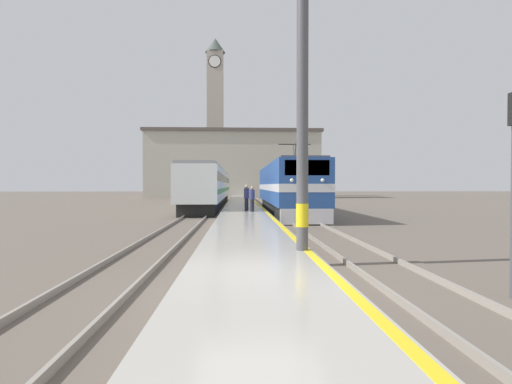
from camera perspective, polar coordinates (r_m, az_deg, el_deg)
name	(u,v)px	position (r m, az deg, el deg)	size (l,w,h in m)	color
ground_plane	(243,207)	(37.98, -1.94, -2.22)	(200.00, 200.00, 0.00)	#60564C
platform	(243,208)	(32.97, -1.85, -2.32)	(3.02, 140.00, 0.44)	#ADA89E
rail_track_near	(281,210)	(33.17, 3.60, -2.63)	(2.83, 140.00, 0.16)	#60564C
rail_track_far	(205,211)	(33.10, -7.36, -2.64)	(2.83, 140.00, 0.16)	#60564C
locomotive_train	(286,188)	(29.86, 4.27, 0.59)	(2.92, 18.71, 4.72)	black
passenger_train	(212,186)	(41.87, -6.35, 0.81)	(2.92, 33.24, 3.69)	black
catenary_mast	(304,93)	(10.60, 6.91, 13.86)	(2.21, 0.32, 8.27)	#4C4C51
person_on_platform	(247,197)	(26.29, -1.37, -0.72)	(0.34, 0.34, 1.71)	#23232D
second_waiting_passenger	(252,198)	(25.44, -0.57, -0.91)	(0.34, 0.34, 1.61)	#23232D
clock_tower	(215,114)	(78.66, -5.84, 11.04)	(3.81, 3.81, 30.38)	#ADA393
station_building	(233,164)	(67.71, -3.27, 3.99)	(29.23, 7.76, 11.33)	#B7B2A3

